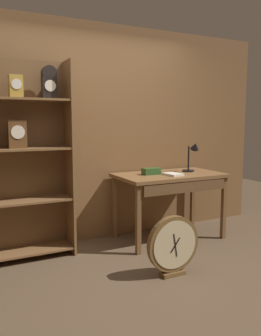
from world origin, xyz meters
The scene contains 7 objects.
ground_plane centered at (0.00, 0.00, 0.00)m, with size 10.00×10.00×0.00m, color brown.
back_wood_panel centered at (0.00, 1.41, 1.30)m, with size 4.80×0.05×2.60m, color brown.
workbench centered at (0.80, 0.95, 0.72)m, with size 1.29×0.73×0.81m.
desk_lamp centered at (1.16, 1.00, 1.03)m, with size 0.21×0.21×0.39m.
toolbox_small centered at (0.57, 1.03, 0.85)m, with size 0.21×0.12×0.08m, color #2D5123.
open_repair_manual centered at (0.77, 0.85, 0.82)m, with size 0.16×0.22×0.03m, color silver.
round_clock_large centered at (0.25, 0.05, 0.29)m, with size 0.54×0.11×0.58m.
Camera 1 is at (-1.50, -2.56, 1.44)m, focal length 37.12 mm.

